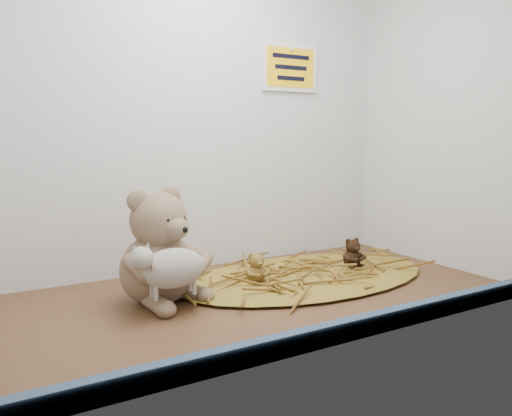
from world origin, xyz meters
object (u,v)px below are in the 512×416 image
main_teddy (158,245)px  mini_teddy_brown (352,251)px  toy_lamb (173,268)px  mini_teddy_tan (256,266)px

main_teddy → mini_teddy_brown: main_teddy is taller
main_teddy → mini_teddy_brown: (53.02, -1.47, -7.13)cm
toy_lamb → main_teddy: bearing=90.0°
main_teddy → toy_lamb: main_teddy is taller
toy_lamb → mini_teddy_tan: (23.70, 7.83, -4.44)cm
main_teddy → mini_teddy_tan: (23.70, -1.02, -7.41)cm
main_teddy → mini_teddy_tan: size_ratio=3.42×
mini_teddy_brown → toy_lamb: bearing=-167.6°
toy_lamb → mini_teddy_tan: 25.35cm
main_teddy → mini_teddy_tan: 24.85cm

